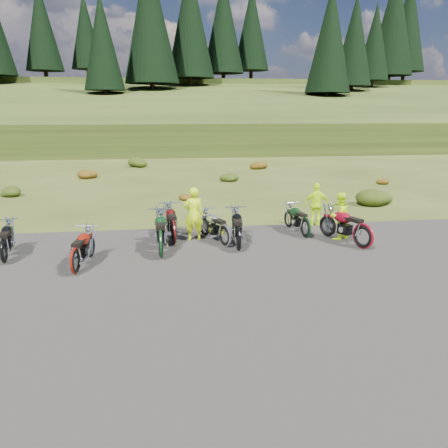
{
  "coord_description": "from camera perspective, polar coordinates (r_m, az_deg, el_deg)",
  "views": [
    {
      "loc": [
        -1.11,
        -11.57,
        4.3
      ],
      "look_at": [
        0.57,
        1.55,
        0.78
      ],
      "focal_mm": 35.0,
      "sensor_mm": 36.0,
      "label": 1
    }
  ],
  "objects": [
    {
      "name": "motorcycle_7",
      "position": [
        15.17,
        10.54,
        -1.83
      ],
      "size": [
        1.0,
        2.05,
        1.03
      ],
      "primitive_type": null,
      "rotation": [
        0.0,
        0.0,
        1.75
      ],
      "color": "black",
      "rests_on": "ground"
    },
    {
      "name": "gravel_pad",
      "position": [
        10.54,
        -0.65,
        -9.16
      ],
      "size": [
        20.0,
        12.0,
        0.04
      ],
      "primitive_type": "cube",
      "color": "black",
      "rests_on": "ground"
    },
    {
      "name": "shrub_7",
      "position": [
        21.25,
        19.15,
        3.66
      ],
      "size": [
        1.56,
        1.56,
        0.92
      ],
      "primitive_type": "ellipsoid",
      "color": "#1C300C",
      "rests_on": "ground"
    },
    {
      "name": "person_middle",
      "position": [
        14.43,
        -3.99,
        1.2
      ],
      "size": [
        0.69,
        0.49,
        1.78
      ],
      "primitive_type": "imported",
      "rotation": [
        0.0,
        0.0,
        3.24
      ],
      "color": "#C4EC0C",
      "rests_on": "ground"
    },
    {
      "name": "conifer_23",
      "position": [
        74.85,
        -4.46,
        24.98
      ],
      "size": [
        7.48,
        7.48,
        19.0
      ],
      "color": "black",
      "rests_on": "ground"
    },
    {
      "name": "motorcycle_6",
      "position": [
        14.42,
        17.57,
        -3.17
      ],
      "size": [
        1.64,
        2.39,
        1.2
      ],
      "primitive_type": null,
      "rotation": [
        0.0,
        0.0,
        2.0
      ],
      "color": "maroon",
      "rests_on": "ground"
    },
    {
      "name": "motorcycle_4",
      "position": [
        14.29,
        -6.54,
        -2.72
      ],
      "size": [
        0.95,
        2.28,
        1.16
      ],
      "primitive_type": null,
      "rotation": [
        0.0,
        0.0,
        1.67
      ],
      "color": "#420B0B",
      "rests_on": "ground"
    },
    {
      "name": "motorcycle_3",
      "position": [
        13.98,
        0.1,
        -3.02
      ],
      "size": [
        1.44,
        2.12,
        1.06
      ],
      "primitive_type": null,
      "rotation": [
        0.0,
        0.0,
        1.99
      ],
      "color": "silver",
      "rests_on": "ground"
    },
    {
      "name": "conifer_26",
      "position": [
        65.11,
        13.68,
        22.51
      ],
      "size": [
        6.16,
        6.16,
        16.0
      ],
      "color": "black",
      "rests_on": "ground"
    },
    {
      "name": "conifer_22",
      "position": [
        68.73,
        -9.69,
        25.15
      ],
      "size": [
        7.92,
        7.92,
        20.0
      ],
      "color": "black",
      "rests_on": "ground"
    },
    {
      "name": "conifer_20",
      "position": [
        88.69,
        -17.66,
        22.9
      ],
      "size": [
        5.72,
        5.72,
        15.0
      ],
      "color": "black",
      "rests_on": "ground"
    },
    {
      "name": "person_right_b",
      "position": [
        16.61,
        11.97,
        2.43
      ],
      "size": [
        0.96,
        0.44,
        1.61
      ],
      "primitive_type": "imported",
      "rotation": [
        0.0,
        0.0,
        3.09
      ],
      "color": "#C4EC0C",
      "rests_on": "ground"
    },
    {
      "name": "conifer_30",
      "position": [
        97.54,
        22.91,
        22.87
      ],
      "size": [
        7.48,
        7.48,
        19.0
      ],
      "color": "black",
      "rests_on": "ground"
    },
    {
      "name": "shrub_2",
      "position": [
        28.89,
        -17.5,
        6.42
      ],
      "size": [
        1.3,
        1.3,
        0.77
      ],
      "primitive_type": "ellipsoid",
      "color": "#67350C",
      "rests_on": "ground"
    },
    {
      "name": "ground",
      "position": [
        12.39,
        -1.73,
        -5.42
      ],
      "size": [
        300.0,
        300.0,
        0.0
      ],
      "primitive_type": "plane",
      "color": "#323E14",
      "rests_on": "ground"
    },
    {
      "name": "person_right_a",
      "position": [
        15.03,
        14.79,
        0.91
      ],
      "size": [
        0.96,
        0.88,
        1.59
      ],
      "primitive_type": "imported",
      "rotation": [
        0.0,
        0.0,
        3.6
      ],
      "color": "#C4EC0C",
      "rests_on": "ground"
    },
    {
      "name": "motorcycle_5",
      "position": [
        13.56,
        1.91,
        -3.6
      ],
      "size": [
        0.92,
        2.26,
        1.15
      ],
      "primitive_type": null,
      "rotation": [
        0.0,
        0.0,
        1.49
      ],
      "color": "black",
      "rests_on": "ground"
    },
    {
      "name": "conifer_19",
      "position": [
        84.01,
        -22.77,
        22.76
      ],
      "size": [
        6.16,
        6.16,
        16.0
      ],
      "color": "black",
      "rests_on": "ground"
    },
    {
      "name": "conifer_21",
      "position": [
        62.62,
        -15.64,
        21.96
      ],
      "size": [
        5.28,
        5.28,
        14.0
      ],
      "color": "black",
      "rests_on": "ground"
    },
    {
      "name": "shrub_5",
      "position": [
        26.62,
        0.57,
        6.26
      ],
      "size": [
        1.03,
        1.03,
        0.61
      ],
      "primitive_type": "ellipsoid",
      "color": "#1C300C",
      "rests_on": "ground"
    },
    {
      "name": "conifer_29",
      "position": [
        89.42,
        21.28,
        23.39
      ],
      "size": [
        7.92,
        7.92,
        20.0
      ],
      "color": "black",
      "rests_on": "ground"
    },
    {
      "name": "shrub_4",
      "position": [
        21.17,
        -5.26,
        3.74
      ],
      "size": [
        0.77,
        0.77,
        0.45
      ],
      "primitive_type": "ellipsoid",
      "color": "#67350C",
      "rests_on": "ground"
    },
    {
      "name": "hill_slope",
      "position": [
        61.73,
        -6.37,
        10.8
      ],
      "size": [
        300.0,
        45.97,
        9.37
      ],
      "primitive_type": null,
      "rotation": [
        0.14,
        0.0,
        0.0
      ],
      "color": "#243612",
      "rests_on": "ground"
    },
    {
      "name": "hill_plateau",
      "position": [
        121.65,
        -6.95,
        12.75
      ],
      "size": [
        300.0,
        90.0,
        9.17
      ],
      "primitive_type": "cube",
      "color": "#243612",
      "rests_on": "ground"
    },
    {
      "name": "motorcycle_1",
      "position": [
        12.37,
        -18.72,
        -6.26
      ],
      "size": [
        0.93,
        2.07,
        1.05
      ],
      "primitive_type": null,
      "rotation": [
        0.0,
        0.0,
        1.44
      ],
      "color": "maroon",
      "rests_on": "ground"
    },
    {
      "name": "conifer_24",
      "position": [
        81.4,
        -0.07,
        24.69
      ],
      "size": [
        7.04,
        7.04,
        18.0
      ],
      "color": "black",
      "rests_on": "ground"
    },
    {
      "name": "conifer_28",
      "position": [
        80.86,
        19.1,
        21.56
      ],
      "size": [
        5.28,
        5.28,
        14.0
      ],
      "color": "black",
      "rests_on": "ground"
    },
    {
      "name": "conifer_27",
      "position": [
        72.91,
        16.69,
        22.0
      ],
      "size": [
        5.72,
        5.72,
        15.0
      ],
      "color": "black",
      "rests_on": "ground"
    },
    {
      "name": "motorcycle_0",
      "position": [
        13.97,
        -26.66,
        -4.68
      ],
      "size": [
        0.99,
        2.1,
        1.06
      ],
      "primitive_type": null,
      "rotation": [
        0.0,
        0.0,
        1.73
      ],
      "color": "black",
      "rests_on": "ground"
    },
    {
      "name": "shrub_8",
      "position": [
        27.25,
        19.74,
        5.42
      ],
      "size": [
        0.77,
        0.77,
        0.45
      ],
      "primitive_type": "ellipsoid",
      "color": "#67350C",
      "rests_on": "ground"
    },
    {
      "name": "shrub_3",
      "position": [
        33.76,
        -11.09,
        8.09
      ],
      "size": [
        1.56,
        1.56,
        0.92
      ],
      "primitive_type": "ellipsoid",
      "color": "#1C300C",
      "rests_on": "ground"
    },
    {
      "name": "conifer_25",
      "position": [
        88.25,
        3.63,
        24.22
      ],
      "size": [
        6.6,
        6.6,
        17.0
      ],
      "color": "black",
      "rests_on": "ground"
    },
    {
      "name": "shrub_6",
      "position": [
        32.27,
        4.43,
        7.88
      ],
      "size": [
        1.3,
        1.3,
        0.77
      ],
      "primitive_type": "ellipsoid",
      "color": "#67350C",
      "rests_on": "ground"
    },
    {
      "name": "motorcycle_2",
      "position": [
        13.07,
        -8.17,
        -4.47
      ],
      "size": [
        0.8,
        2.34,
        1.22
      ],
      "primitive_type": null,
      "rotation": [
        0.0,
        0.0,
        1.58
      ],
      "color": "black",
      "rests_on": "ground"
    },
    {
      "name": "shrub_1",
      "position": [
        24.55,
        -26.26,
        3.99
      ],
      "size": [
        1.03,
        1.03,
        0.61
      ],
      "primitive_type": "ellipsoid",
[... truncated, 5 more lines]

